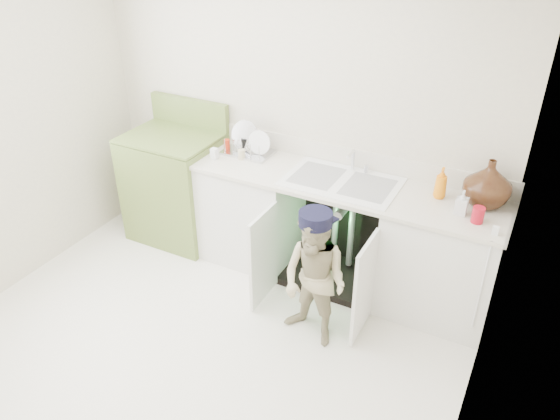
# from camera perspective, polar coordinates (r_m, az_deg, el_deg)

# --- Properties ---
(ground) EXTENTS (3.50, 3.50, 0.00)m
(ground) POSITION_cam_1_polar(r_m,az_deg,el_deg) (4.00, -8.63, -14.12)
(ground) COLOR beige
(ground) RESTS_ON ground
(room_shell) EXTENTS (6.00, 5.50, 1.26)m
(room_shell) POSITION_cam_1_polar(r_m,az_deg,el_deg) (3.25, -10.31, 1.78)
(room_shell) COLOR beige
(room_shell) RESTS_ON ground
(counter_run) EXTENTS (2.44, 1.02, 1.24)m
(counter_run) POSITION_cam_1_polar(r_m,az_deg,el_deg) (4.32, 6.61, -2.11)
(counter_run) COLOR white
(counter_run) RESTS_ON ground
(avocado_stove) EXTENTS (0.79, 0.65, 1.22)m
(avocado_stove) POSITION_cam_1_polar(r_m,az_deg,el_deg) (4.97, -10.73, 2.61)
(avocado_stove) COLOR olive
(avocado_stove) RESTS_ON ground
(repair_worker) EXTENTS (0.57, 0.62, 1.02)m
(repair_worker) POSITION_cam_1_polar(r_m,az_deg,el_deg) (3.72, 3.65, -7.25)
(repair_worker) COLOR tan
(repair_worker) RESTS_ON ground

